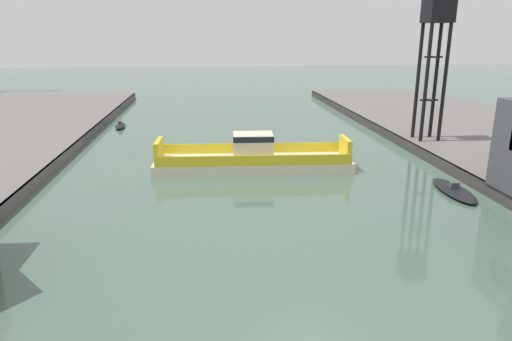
% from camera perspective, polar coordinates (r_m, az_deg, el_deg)
% --- Properties ---
extents(chain_ferry, '(21.24, 6.66, 3.89)m').
position_cam_1_polar(chain_ferry, '(49.93, -0.36, 1.48)').
color(chain_ferry, beige).
rests_on(chain_ferry, ground).
extents(moored_boat_near_left, '(2.63, 7.41, 1.00)m').
position_cam_1_polar(moored_boat_near_left, '(46.31, 23.12, -2.23)').
color(moored_boat_near_left, black).
rests_on(moored_boat_near_left, ground).
extents(moored_boat_mid_left, '(1.80, 5.09, 1.07)m').
position_cam_1_polar(moored_boat_mid_left, '(75.69, -16.33, 5.29)').
color(moored_boat_mid_left, black).
rests_on(moored_boat_mid_left, ground).
extents(crane_tower, '(3.02, 3.02, 17.06)m').
position_cam_1_polar(crane_tower, '(61.64, 21.25, 15.60)').
color(crane_tower, black).
rests_on(crane_tower, quay_right).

